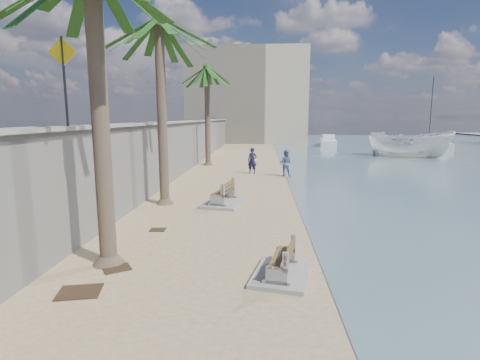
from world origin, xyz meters
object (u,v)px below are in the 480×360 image
object	(u,v)px
person_b	(285,162)
yacht_near	(433,145)
yacht_far	(328,143)
sailboat_west	(428,141)
bench_near	(282,263)
palm_mid	(159,23)
palm_back	(207,69)
bench_far	(223,195)
person_a	(252,159)
boat_cruiser	(409,143)

from	to	relation	value
person_b	yacht_near	world-z (taller)	person_b
yacht_far	sailboat_west	xyz separation A→B (m)	(15.69, 4.72, -0.01)
bench_near	yacht_far	distance (m)	45.14
palm_mid	palm_back	world-z (taller)	palm_mid
bench_far	palm_back	distance (m)	15.88
person_a	yacht_far	world-z (taller)	person_a
bench_far	palm_mid	world-z (taller)	palm_mid
palm_mid	yacht_near	size ratio (longest dim) A/B	0.91
palm_mid	bench_far	bearing A→B (deg)	1.57
bench_far	sailboat_west	bearing A→B (deg)	57.30
person_b	sailboat_west	xyz separation A→B (m)	(23.33, 33.07, -0.62)
bench_near	palm_mid	xyz separation A→B (m)	(-4.86, 7.50, 7.38)
person_b	palm_back	bearing A→B (deg)	-30.24
person_a	boat_cruiser	distance (m)	19.24
bench_near	boat_cruiser	distance (m)	32.11
palm_mid	person_a	xyz separation A→B (m)	(3.68, 9.46, -6.71)
yacht_far	sailboat_west	distance (m)	16.38
yacht_far	yacht_near	bearing A→B (deg)	-97.07
boat_cruiser	sailboat_west	xyz separation A→B (m)	(10.48, 20.08, -1.00)
sailboat_west	bench_far	bearing A→B (deg)	-122.70
palm_back	person_a	distance (m)	8.80
person_b	sailboat_west	world-z (taller)	sailboat_west
boat_cruiser	yacht_near	size ratio (longest dim) A/B	0.36
bench_far	yacht_far	bearing A→B (deg)	73.46
person_a	bench_far	bearing A→B (deg)	-82.92
palm_back	person_a	size ratio (longest dim) A/B	4.20
bench_near	person_a	distance (m)	17.02
palm_back	boat_cruiser	world-z (taller)	palm_back
yacht_far	person_b	bearing A→B (deg)	172.78
bench_far	person_a	size ratio (longest dim) A/B	1.27
boat_cruiser	yacht_far	world-z (taller)	boat_cruiser
bench_near	person_b	size ratio (longest dim) A/B	1.10
bench_near	palm_mid	bearing A→B (deg)	122.91
bench_near	bench_far	xyz separation A→B (m)	(-2.22, 7.58, 0.08)
bench_far	sailboat_west	xyz separation A→B (m)	(26.60, 41.44, -0.09)
sailboat_west	person_a	bearing A→B (deg)	-128.56
bench_near	palm_mid	distance (m)	11.59
palm_back	sailboat_west	world-z (taller)	sailboat_west
boat_cruiser	yacht_far	distance (m)	16.25
person_b	sailboat_west	bearing A→B (deg)	-112.39
boat_cruiser	yacht_near	bearing A→B (deg)	-1.78
person_b	person_a	bearing A→B (deg)	-11.97
person_a	person_b	size ratio (longest dim) A/B	1.07
palm_mid	sailboat_west	size ratio (longest dim) A/B	0.89
bench_near	bench_far	world-z (taller)	bench_far
palm_mid	palm_back	distance (m)	14.00
bench_far	boat_cruiser	size ratio (longest dim) A/B	0.75
bench_near	person_b	world-z (taller)	person_b
bench_near	person_b	distance (m)	15.99
bench_near	bench_far	bearing A→B (deg)	106.36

